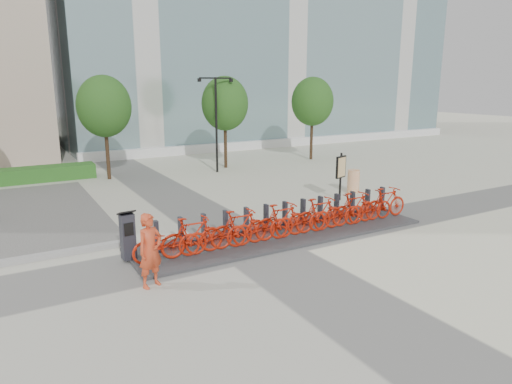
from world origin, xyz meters
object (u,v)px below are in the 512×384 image
kiosk (128,235)px  worker_red (150,250)px  construction_barrel (353,181)px  bike_0 (167,242)px  map_sign (341,169)px

kiosk → worker_red: (0.07, -1.81, 0.16)m
worker_red → construction_barrel: worker_red is taller
bike_0 → construction_barrel: bike_0 is taller
construction_barrel → map_sign: map_sign is taller
construction_barrel → map_sign: bearing=-151.4°
worker_red → kiosk: bearing=71.2°
worker_red → map_sign: 10.11m
bike_0 → kiosk: kiosk is taller
construction_barrel → worker_red: bearing=-154.9°
kiosk → worker_red: 1.82m
bike_0 → construction_barrel: (9.76, 3.74, -0.07)m
kiosk → construction_barrel: 11.09m
bike_0 → kiosk: size_ratio=1.37×
kiosk → map_sign: 9.58m
construction_barrel → map_sign: (-1.37, -0.75, 0.79)m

